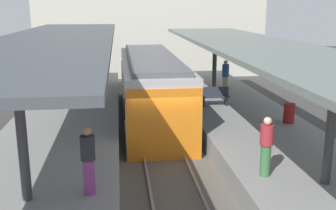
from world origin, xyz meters
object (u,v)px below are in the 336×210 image
Objects in this scene: commuter_train at (151,88)px; passenger_mid_platform at (225,76)px; passenger_near_bench at (266,146)px; passenger_far_end at (88,160)px; litter_bin at (289,113)px; platform_bench at (214,96)px.

commuter_train reaches higher than passenger_mid_platform.
passenger_far_end is at bearing -173.70° from passenger_near_bench.
passenger_mid_platform reaches higher than litter_bin.
commuter_train is 13.89× the size of litter_bin.
passenger_near_bench is at bearing -75.13° from commuter_train.
passenger_far_end is at bearing -119.94° from passenger_mid_platform.
litter_bin is at bearing 35.52° from passenger_far_end.
litter_bin is at bearing 60.08° from passenger_near_bench.
passenger_near_bench is at bearing -119.92° from litter_bin.
commuter_train is at bearing 104.87° from passenger_near_bench.
passenger_far_end is at bearing -103.82° from commuter_train.
passenger_near_bench is 10.74m from passenger_mid_platform.
commuter_train is 6.41× the size of passenger_far_end.
passenger_mid_platform is 12.84m from passenger_far_end.
platform_bench is 8.06m from passenger_near_bench.
passenger_far_end is (-2.33, -9.46, 0.17)m from commuter_train.
passenger_mid_platform is at bearing 64.89° from platform_bench.
passenger_near_bench is (-2.77, -4.82, 0.47)m from litter_bin.
passenger_near_bench is (-0.50, -8.04, 0.41)m from platform_bench.
passenger_far_end is (-5.20, -8.56, 0.44)m from platform_bench.
platform_bench is at bearing 125.15° from litter_bin.
platform_bench is at bearing -17.46° from commuter_train.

